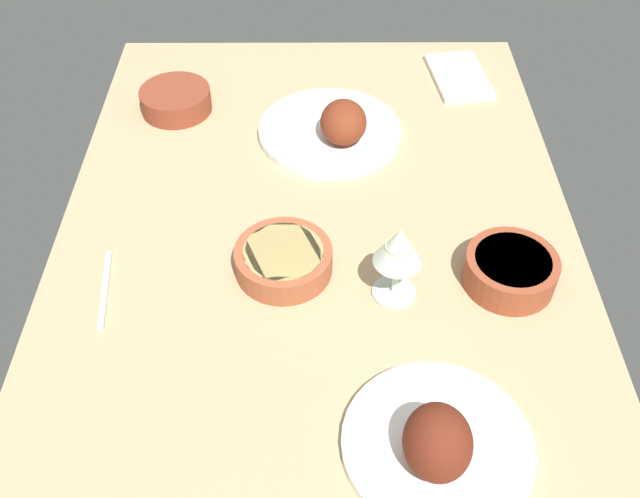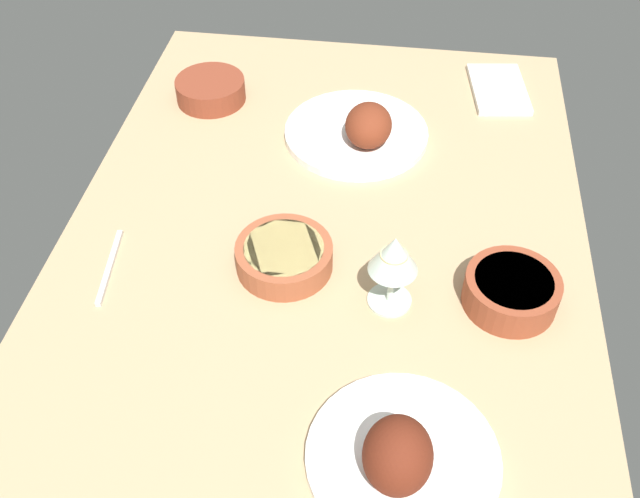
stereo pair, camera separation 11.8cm
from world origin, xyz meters
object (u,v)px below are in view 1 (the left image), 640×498
object	(u,v)px
plate_center_main	(337,128)
folded_napkin	(461,76)
plate_far_side	(441,444)
bowl_onions	(178,99)
bowl_pasta	(286,259)
wine_glass	(401,250)
fork_loose	(108,289)
bowl_cream	(513,270)

from	to	relation	value
plate_center_main	folded_napkin	world-z (taller)	plate_center_main
plate_far_side	bowl_onions	xyz separation A→B (cm)	(79.13, 44.57, -0.56)
bowl_pasta	wine_glass	distance (cm)	19.86
bowl_onions	wine_glass	xyz separation A→B (cm)	(-50.80, -41.35, 7.34)
plate_far_side	fork_loose	bearing A→B (deg)	59.51
bowl_onions	fork_loose	xyz separation A→B (cm)	(-50.09, 4.75, -2.19)
plate_center_main	bowl_cream	world-z (taller)	plate_center_main
bowl_cream	bowl_pasta	bearing A→B (deg)	85.44
fork_loose	plate_center_main	bearing A→B (deg)	130.21
wine_glass	fork_loose	xyz separation A→B (cm)	(0.71, 46.09, -9.53)
plate_center_main	bowl_pasta	xyz separation A→B (cm)	(-35.68, 9.00, 0.02)
plate_center_main	bowl_onions	size ratio (longest dim) A/B	1.97
plate_far_side	fork_loose	size ratio (longest dim) A/B	1.55
bowl_pasta	bowl_onions	bearing A→B (deg)	27.44
bowl_pasta	folded_napkin	world-z (taller)	bowl_pasta
bowl_pasta	wine_glass	size ratio (longest dim) A/B	1.14
wine_glass	bowl_cream	bearing A→B (deg)	-82.94
bowl_cream	plate_far_side	bearing A→B (deg)	153.37
plate_center_main	wine_glass	xyz separation A→B (cm)	(-40.87, -8.66, 7.47)
bowl_cream	plate_center_main	bearing A→B (deg)	35.23
plate_far_side	bowl_pasta	xyz separation A→B (cm)	(33.52, 20.88, -0.68)
plate_far_side	bowl_pasta	size ratio (longest dim) A/B	1.61
bowl_pasta	plate_center_main	bearing A→B (deg)	-14.16
plate_center_main	bowl_pasta	size ratio (longest dim) A/B	1.79
plate_center_main	fork_loose	xyz separation A→B (cm)	(-40.16, 37.43, -2.06)
folded_napkin	fork_loose	world-z (taller)	folded_napkin
bowl_pasta	bowl_cream	distance (cm)	36.35
bowl_pasta	fork_loose	world-z (taller)	bowl_pasta
plate_center_main	bowl_cream	size ratio (longest dim) A/B	1.94
plate_center_main	folded_napkin	bearing A→B (deg)	-52.36
plate_far_side	plate_center_main	bearing A→B (deg)	9.74
plate_center_main	bowl_onions	distance (cm)	34.16
fork_loose	plate_far_side	bearing A→B (deg)	52.71
bowl_pasta	wine_glass	bearing A→B (deg)	-106.38
plate_center_main	bowl_pasta	bearing A→B (deg)	165.84
bowl_onions	bowl_cream	distance (cm)	77.09
bowl_pasta	fork_loose	distance (cm)	28.86
bowl_cream	wine_glass	distance (cm)	19.98
bowl_onions	fork_loose	bearing A→B (deg)	174.59
bowl_cream	wine_glass	world-z (taller)	wine_glass
wine_glass	folded_napkin	size ratio (longest dim) A/B	0.76
bowl_pasta	bowl_onions	size ratio (longest dim) A/B	1.10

